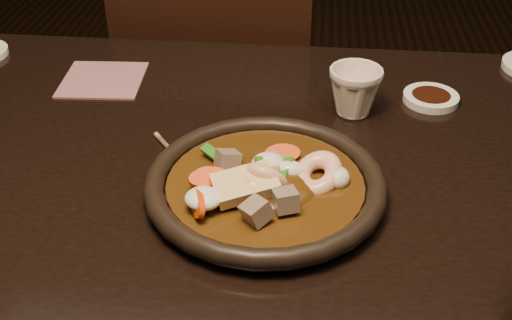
# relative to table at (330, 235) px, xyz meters

# --- Properties ---
(table) EXTENTS (1.60, 0.90, 0.75)m
(table) POSITION_rel_table_xyz_m (0.00, 0.00, 0.00)
(table) COLOR black
(table) RESTS_ON floor
(chair) EXTENTS (0.44, 0.44, 0.91)m
(chair) POSITION_rel_table_xyz_m (-0.24, 0.63, -0.18)
(chair) COLOR black
(chair) RESTS_ON floor
(plate) EXTENTS (0.31, 0.31, 0.03)m
(plate) POSITION_rel_table_xyz_m (-0.09, -0.02, 0.09)
(plate) COLOR black
(plate) RESTS_ON table
(stirfry) EXTENTS (0.21, 0.18, 0.07)m
(stirfry) POSITION_rel_table_xyz_m (-0.09, -0.02, 0.10)
(stirfry) COLOR #3D240B
(stirfry) RESTS_ON plate
(soy_dish) EXTENTS (0.09, 0.09, 0.01)m
(soy_dish) POSITION_rel_table_xyz_m (0.16, 0.26, 0.08)
(soy_dish) COLOR white
(soy_dish) RESTS_ON table
(tea_cup) EXTENTS (0.10, 0.09, 0.08)m
(tea_cup) POSITION_rel_table_xyz_m (0.03, 0.21, 0.12)
(tea_cup) COLOR white
(tea_cup) RESTS_ON table
(chopsticks) EXTENTS (0.15, 0.20, 0.01)m
(chopsticks) POSITION_rel_table_xyz_m (-0.19, 0.01, 0.08)
(chopsticks) COLOR #A0825B
(chopsticks) RESTS_ON table
(napkin) EXTENTS (0.14, 0.14, 0.00)m
(napkin) POSITION_rel_table_xyz_m (-0.39, 0.27, 0.08)
(napkin) COLOR #955C60
(napkin) RESTS_ON table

